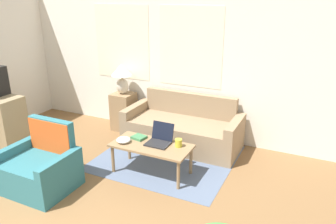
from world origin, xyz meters
name	(u,v)px	position (x,y,z in m)	size (l,w,h in m)	color
wall_back	(159,59)	(0.00, 3.82, 1.31)	(6.26, 0.06, 2.60)	white
rug	(167,157)	(0.62, 2.84, 0.00)	(1.98, 1.79, 0.01)	slate
couch	(183,130)	(0.65, 3.39, 0.26)	(1.88, 0.82, 0.82)	#937A5B
armchair	(41,168)	(-0.51, 1.44, 0.26)	(0.88, 0.71, 0.85)	#2D6B75
side_table	(124,111)	(-0.59, 3.53, 0.34)	(0.37, 0.37, 0.68)	#937551
table_lamp	(122,75)	(-0.59, 3.53, 1.02)	(0.38, 0.38, 0.53)	beige
coffee_table	(151,148)	(0.62, 2.35, 0.38)	(1.10, 0.53, 0.43)	#8E704C
laptop	(160,139)	(0.69, 2.45, 0.49)	(0.32, 0.32, 0.26)	black
cup_navy	(179,143)	(0.97, 2.46, 0.49)	(0.10, 0.10, 0.11)	gold
snack_bowl	(124,140)	(0.23, 2.25, 0.47)	(0.20, 0.20, 0.07)	white
book_red	(139,137)	(0.36, 2.45, 0.45)	(0.21, 0.19, 0.04)	#3D7A4C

